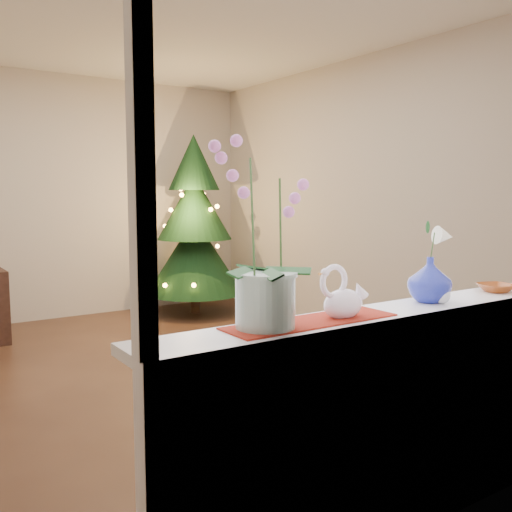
{
  "coord_description": "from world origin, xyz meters",
  "views": [
    {
      "loc": [
        -1.71,
        -3.97,
        1.39
      ],
      "look_at": [
        0.03,
        -1.4,
        1.05
      ],
      "focal_mm": 40.0,
      "sensor_mm": 36.0,
      "label": 1
    }
  ],
  "objects_px": {
    "orchid_pot": "(265,234)",
    "swan": "(343,292)",
    "blue_vase": "(430,276)",
    "paperweight": "(441,295)",
    "xmas_tree": "(195,225)",
    "amber_dish": "(496,288)"
  },
  "relations": [
    {
      "from": "swan",
      "to": "amber_dish",
      "type": "xyz_separation_m",
      "value": [
        1.01,
        0.02,
        -0.08
      ]
    },
    {
      "from": "amber_dish",
      "to": "xmas_tree",
      "type": "relative_size",
      "value": 0.07
    },
    {
      "from": "orchid_pot",
      "to": "paperweight",
      "type": "relative_size",
      "value": 8.68
    },
    {
      "from": "swan",
      "to": "xmas_tree",
      "type": "bearing_deg",
      "value": 53.69
    },
    {
      "from": "orchid_pot",
      "to": "xmas_tree",
      "type": "distance_m",
      "value": 4.68
    },
    {
      "from": "swan",
      "to": "amber_dish",
      "type": "height_order",
      "value": "swan"
    },
    {
      "from": "orchid_pot",
      "to": "paperweight",
      "type": "distance_m",
      "value": 0.95
    },
    {
      "from": "xmas_tree",
      "to": "swan",
      "type": "bearing_deg",
      "value": -110.78
    },
    {
      "from": "paperweight",
      "to": "xmas_tree",
      "type": "bearing_deg",
      "value": 76.02
    },
    {
      "from": "paperweight",
      "to": "xmas_tree",
      "type": "distance_m",
      "value": 4.42
    },
    {
      "from": "blue_vase",
      "to": "xmas_tree",
      "type": "bearing_deg",
      "value": 75.7
    },
    {
      "from": "orchid_pot",
      "to": "amber_dish",
      "type": "xyz_separation_m",
      "value": [
        1.36,
        -0.0,
        -0.32
      ]
    },
    {
      "from": "orchid_pot",
      "to": "blue_vase",
      "type": "bearing_deg",
      "value": 0.78
    },
    {
      "from": "blue_vase",
      "to": "xmas_tree",
      "type": "distance_m",
      "value": 4.36
    },
    {
      "from": "orchid_pot",
      "to": "swan",
      "type": "bearing_deg",
      "value": -3.43
    },
    {
      "from": "blue_vase",
      "to": "xmas_tree",
      "type": "relative_size",
      "value": 0.11
    },
    {
      "from": "orchid_pot",
      "to": "swan",
      "type": "relative_size",
      "value": 2.85
    },
    {
      "from": "swan",
      "to": "orchid_pot",
      "type": "bearing_deg",
      "value": 161.04
    },
    {
      "from": "blue_vase",
      "to": "paperweight",
      "type": "xyz_separation_m",
      "value": [
        0.01,
        -0.05,
        -0.08
      ]
    },
    {
      "from": "swan",
      "to": "paperweight",
      "type": "relative_size",
      "value": 3.05
    },
    {
      "from": "orchid_pot",
      "to": "xmas_tree",
      "type": "relative_size",
      "value": 0.32
    },
    {
      "from": "orchid_pot",
      "to": "blue_vase",
      "type": "height_order",
      "value": "orchid_pot"
    }
  ]
}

